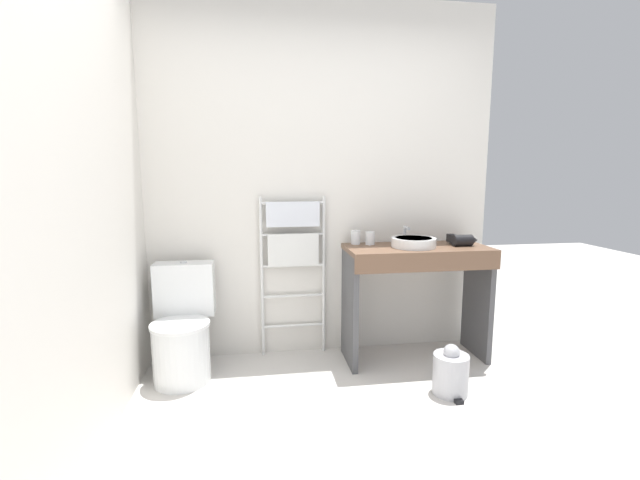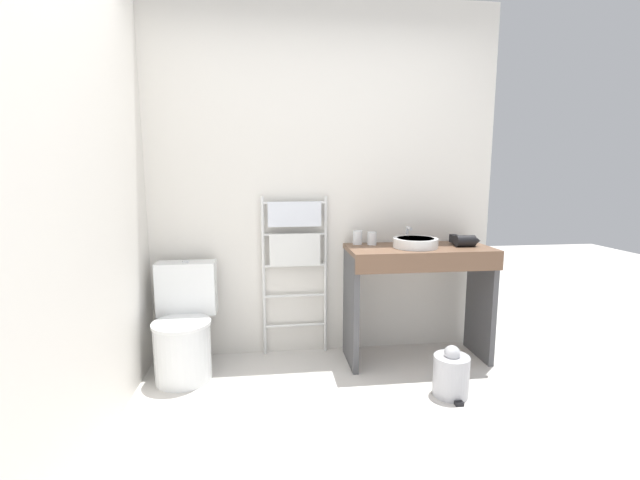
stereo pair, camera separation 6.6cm
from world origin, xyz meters
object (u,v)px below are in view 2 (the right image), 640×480
(trash_bin, at_px, (451,374))
(hair_dryer, at_px, (465,240))
(cup_near_wall, at_px, (357,237))
(cup_near_edge, at_px, (372,238))
(toilet, at_px, (184,330))
(towel_radiator, at_px, (295,245))
(sink_basin, at_px, (415,242))

(trash_bin, bearing_deg, hair_dryer, 60.07)
(cup_near_wall, height_order, cup_near_edge, cup_near_wall)
(toilet, relative_size, cup_near_edge, 8.04)
(trash_bin, bearing_deg, toilet, 163.76)
(hair_dryer, bearing_deg, towel_radiator, 169.70)
(towel_radiator, relative_size, trash_bin, 3.72)
(sink_basin, distance_m, trash_bin, 0.92)
(hair_dryer, bearing_deg, toilet, -179.01)
(hair_dryer, height_order, trash_bin, hair_dryer)
(cup_near_edge, xyz_separation_m, trash_bin, (0.35, -0.68, -0.77))
(cup_near_edge, height_order, trash_bin, cup_near_edge)
(toilet, relative_size, hair_dryer, 3.99)
(toilet, distance_m, trash_bin, 1.79)
(cup_near_edge, relative_size, hair_dryer, 0.50)
(toilet, distance_m, hair_dryer, 2.09)
(hair_dryer, bearing_deg, trash_bin, -119.93)
(towel_radiator, height_order, cup_near_wall, towel_radiator)
(cup_near_wall, distance_m, hair_dryer, 0.78)
(sink_basin, distance_m, hair_dryer, 0.38)
(towel_radiator, distance_m, hair_dryer, 1.25)
(cup_near_edge, bearing_deg, hair_dryer, -12.51)
(sink_basin, bearing_deg, toilet, -179.07)
(toilet, distance_m, cup_near_wall, 1.40)
(toilet, xyz_separation_m, towel_radiator, (0.78, 0.26, 0.53))
(toilet, height_order, cup_near_edge, cup_near_edge)
(towel_radiator, distance_m, cup_near_edge, 0.58)
(cup_near_edge, relative_size, trash_bin, 0.29)
(trash_bin, bearing_deg, cup_near_edge, 117.56)
(toilet, height_order, hair_dryer, hair_dryer)
(towel_radiator, height_order, sink_basin, towel_radiator)
(toilet, bearing_deg, trash_bin, -16.24)
(sink_basin, xyz_separation_m, hair_dryer, (0.38, 0.01, 0.01))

